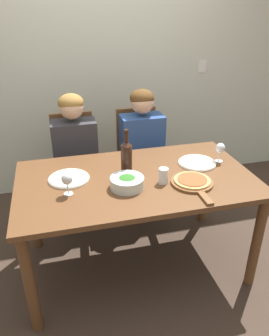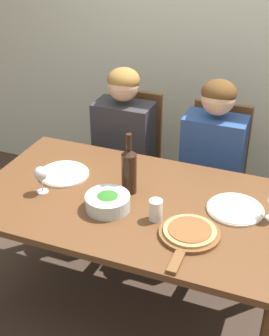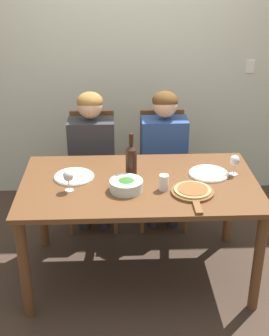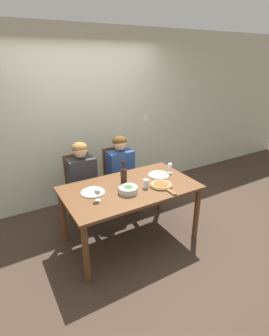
# 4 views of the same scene
# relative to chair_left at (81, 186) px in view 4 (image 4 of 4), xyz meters

# --- Properties ---
(ground_plane) EXTENTS (40.00, 40.00, 0.00)m
(ground_plane) POSITION_rel_chair_left_xyz_m (0.36, -0.83, -0.51)
(ground_plane) COLOR #3D2D23
(back_wall) EXTENTS (10.00, 0.06, 2.70)m
(back_wall) POSITION_rel_chair_left_xyz_m (0.36, 0.58, 0.84)
(back_wall) COLOR beige
(back_wall) RESTS_ON ground
(dining_table) EXTENTS (1.64, 0.94, 0.78)m
(dining_table) POSITION_rel_chair_left_xyz_m (0.36, -0.83, 0.17)
(dining_table) COLOR brown
(dining_table) RESTS_ON ground
(chair_left) EXTENTS (0.42, 0.42, 0.99)m
(chair_left) POSITION_rel_chair_left_xyz_m (0.00, 0.00, 0.00)
(chair_left) COLOR brown
(chair_left) RESTS_ON ground
(chair_right) EXTENTS (0.42, 0.42, 0.99)m
(chair_right) POSITION_rel_chair_left_xyz_m (0.60, 0.00, 0.00)
(chair_right) COLOR brown
(chair_right) RESTS_ON ground
(person_woman) EXTENTS (0.47, 0.51, 1.21)m
(person_woman) POSITION_rel_chair_left_xyz_m (0.00, -0.12, 0.21)
(person_woman) COLOR #28282D
(person_woman) RESTS_ON ground
(person_man) EXTENTS (0.47, 0.51, 1.21)m
(person_man) POSITION_rel_chair_left_xyz_m (0.60, -0.12, 0.21)
(person_man) COLOR #28282D
(person_man) RESTS_ON ground
(wine_bottle) EXTENTS (0.08, 0.08, 0.33)m
(wine_bottle) POSITION_rel_chair_left_xyz_m (0.31, -0.77, 0.40)
(wine_bottle) COLOR black
(wine_bottle) RESTS_ON dining_table
(broccoli_bowl) EXTENTS (0.22, 0.22, 0.08)m
(broccoli_bowl) POSITION_rel_chair_left_xyz_m (0.27, -0.95, 0.30)
(broccoli_bowl) COLOR silver
(broccoli_bowl) RESTS_ON dining_table
(dinner_plate_left) EXTENTS (0.28, 0.28, 0.02)m
(dinner_plate_left) POSITION_rel_chair_left_xyz_m (-0.10, -0.74, 0.27)
(dinner_plate_left) COLOR silver
(dinner_plate_left) RESTS_ON dining_table
(dinner_plate_right) EXTENTS (0.28, 0.28, 0.02)m
(dinner_plate_right) POSITION_rel_chair_left_xyz_m (0.86, -0.73, 0.27)
(dinner_plate_right) COLOR silver
(dinner_plate_right) RESTS_ON dining_table
(pizza_on_board) EXTENTS (0.28, 0.42, 0.04)m
(pizza_on_board) POSITION_rel_chair_left_xyz_m (0.70, -1.01, 0.28)
(pizza_on_board) COLOR brown
(pizza_on_board) RESTS_ON dining_table
(wine_glass_left) EXTENTS (0.07, 0.07, 0.15)m
(wine_glass_left) POSITION_rel_chair_left_xyz_m (-0.11, -0.94, 0.37)
(wine_glass_left) COLOR silver
(wine_glass_left) RESTS_ON dining_table
(wine_glass_right) EXTENTS (0.07, 0.07, 0.15)m
(wine_glass_right) POSITION_rel_chair_left_xyz_m (1.04, -0.74, 0.37)
(wine_glass_right) COLOR silver
(wine_glass_right) RESTS_ON dining_table
(water_tumbler) EXTENTS (0.07, 0.07, 0.11)m
(water_tumbler) POSITION_rel_chair_left_xyz_m (0.52, -0.95, 0.32)
(water_tumbler) COLOR silver
(water_tumbler) RESTS_ON dining_table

